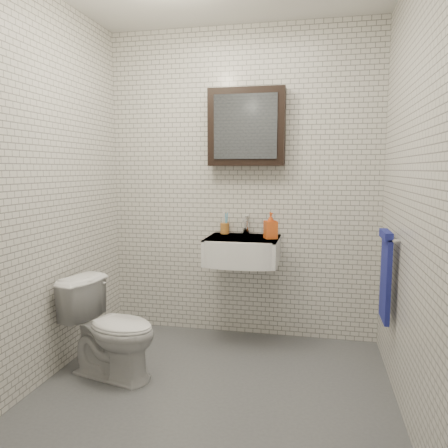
{
  "coord_description": "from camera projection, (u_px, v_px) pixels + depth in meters",
  "views": [
    {
      "loc": [
        0.6,
        -2.52,
        1.37
      ],
      "look_at": [
        -0.03,
        0.45,
        0.99
      ],
      "focal_mm": 35.0,
      "sensor_mm": 36.0,
      "label": 1
    }
  ],
  "objects": [
    {
      "name": "towel_rail",
      "position": [
        386.0,
        272.0,
        2.77
      ],
      "size": [
        0.09,
        0.3,
        0.58
      ],
      "color": "silver",
      "rests_on": "room_shell"
    },
    {
      "name": "washbasin",
      "position": [
        242.0,
        250.0,
        3.34
      ],
      "size": [
        0.55,
        0.5,
        0.2
      ],
      "color": "white",
      "rests_on": "room_shell"
    },
    {
      "name": "toilet",
      "position": [
        111.0,
        328.0,
        2.89
      ],
      "size": [
        0.71,
        0.51,
        0.65
      ],
      "primitive_type": "imported",
      "rotation": [
        0.0,
        0.0,
        1.32
      ],
      "color": "white",
      "rests_on": "ground"
    },
    {
      "name": "soap_bottle",
      "position": [
        271.0,
        226.0,
        3.31
      ],
      "size": [
        0.12,
        0.12,
        0.2
      ],
      "primitive_type": "imported",
      "rotation": [
        0.0,
        0.0,
        0.41
      ],
      "color": "orange",
      "rests_on": "washbasin"
    },
    {
      "name": "ground",
      "position": [
        214.0,
        389.0,
        2.74
      ],
      "size": [
        2.2,
        2.0,
        0.01
      ],
      "primitive_type": "cube",
      "color": "#4E5156",
      "rests_on": "ground"
    },
    {
      "name": "mirror_cabinet",
      "position": [
        247.0,
        127.0,
        3.41
      ],
      "size": [
        0.6,
        0.15,
        0.6
      ],
      "color": "black",
      "rests_on": "room_shell"
    },
    {
      "name": "faucet",
      "position": [
        246.0,
        226.0,
        3.52
      ],
      "size": [
        0.06,
        0.2,
        0.15
      ],
      "color": "silver",
      "rests_on": "washbasin"
    },
    {
      "name": "toothbrush_cup",
      "position": [
        225.0,
        228.0,
        3.56
      ],
      "size": [
        0.07,
        0.07,
        0.19
      ],
      "rotation": [
        0.0,
        0.0,
        -0.05
      ],
      "color": "#AE6C2B",
      "rests_on": "washbasin"
    },
    {
      "name": "room_shell",
      "position": [
        213.0,
        153.0,
        2.55
      ],
      "size": [
        2.22,
        2.02,
        2.51
      ],
      "color": "silver",
      "rests_on": "ground"
    }
  ]
}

